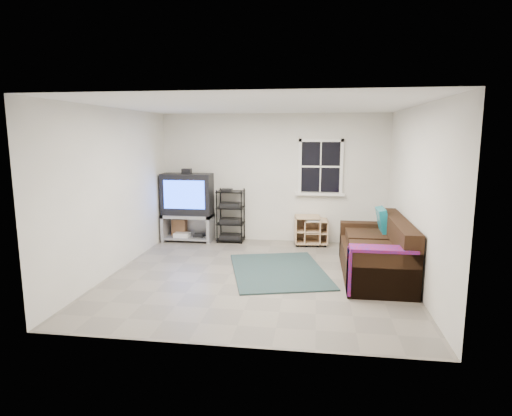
# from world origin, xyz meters

# --- Properties ---
(room) EXTENTS (4.60, 4.62, 4.60)m
(room) POSITION_xyz_m (0.95, 2.27, 1.48)
(room) COLOR slate
(room) RESTS_ON ground
(tv_unit) EXTENTS (1.02, 0.51, 1.50)m
(tv_unit) POSITION_xyz_m (-1.74, 2.02, 0.82)
(tv_unit) COLOR gray
(tv_unit) RESTS_ON ground
(av_rack) EXTENTS (0.54, 0.40, 1.09)m
(av_rack) POSITION_xyz_m (-0.85, 2.08, 0.47)
(av_rack) COLOR black
(av_rack) RESTS_ON ground
(side_table_left) EXTENTS (0.54, 0.54, 0.58)m
(side_table_left) POSITION_xyz_m (0.71, 2.07, 0.31)
(side_table_left) COLOR #D6AC84
(side_table_left) RESTS_ON ground
(side_table_right) EXTENTS (0.49, 0.51, 0.54)m
(side_table_right) POSITION_xyz_m (0.88, 2.07, 0.30)
(side_table_right) COLOR #D6AC84
(side_table_right) RESTS_ON ground
(sofa) EXTENTS (0.95, 2.15, 0.98)m
(sofa) POSITION_xyz_m (1.84, 0.26, 0.35)
(sofa) COLOR black
(sofa) RESTS_ON ground
(shag_rug) EXTENTS (1.89, 2.27, 0.02)m
(shag_rug) POSITION_xyz_m (0.30, 0.25, 0.01)
(shag_rug) COLOR #311D15
(shag_rug) RESTS_ON ground
(paper_bag) EXTENTS (0.30, 0.20, 0.42)m
(paper_bag) POSITION_xyz_m (-1.97, 2.15, 0.21)
(paper_bag) COLOR #946842
(paper_bag) RESTS_ON ground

